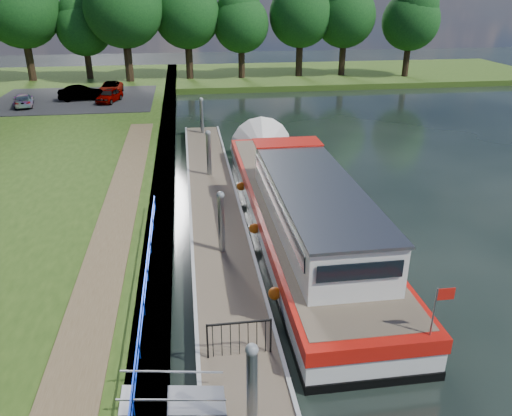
{
  "coord_description": "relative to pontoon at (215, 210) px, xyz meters",
  "views": [
    {
      "loc": [
        -1.14,
        -9.14,
        10.05
      ],
      "look_at": [
        1.62,
        10.23,
        1.4
      ],
      "focal_mm": 35.0,
      "sensor_mm": 36.0,
      "label": 1
    }
  ],
  "objects": [
    {
      "name": "car_d",
      "position": [
        -8.03,
        27.02,
        1.22
      ],
      "size": [
        2.04,
        4.16,
        1.14
      ],
      "primitive_type": "imported",
      "rotation": [
        0.0,
        0.0,
        -0.04
      ],
      "color": "#999999",
      "rests_on": "carpark"
    },
    {
      "name": "mooring_piles",
      "position": [
        0.0,
        0.0,
        1.1
      ],
      "size": [
        0.3,
        27.3,
        3.55
      ],
      "color": "gray",
      "rests_on": "ground"
    },
    {
      "name": "footpath",
      "position": [
        -4.4,
        -5.0,
        0.62
      ],
      "size": [
        1.6,
        40.0,
        0.05
      ],
      "primitive_type": "cube",
      "color": "brown",
      "rests_on": "riverbank"
    },
    {
      "name": "horizon_trees",
      "position": [
        -1.61,
        35.68,
        7.76
      ],
      "size": [
        54.38,
        10.03,
        12.87
      ],
      "color": "#332316",
      "rests_on": "ground"
    },
    {
      "name": "car_c",
      "position": [
        -14.68,
        22.47,
        1.18
      ],
      "size": [
        2.25,
        3.9,
        1.06
      ],
      "primitive_type": "imported",
      "rotation": [
        0.0,
        0.0,
        3.36
      ],
      "color": "#999999",
      "rests_on": "carpark"
    },
    {
      "name": "blue_fence",
      "position": [
        -2.75,
        -10.0,
        1.13
      ],
      "size": [
        0.04,
        18.04,
        0.72
      ],
      "color": "#0C2DBF",
      "rests_on": "riverbank"
    },
    {
      "name": "far_bank",
      "position": [
        12.0,
        39.0,
        0.12
      ],
      "size": [
        60.0,
        18.0,
        0.6
      ],
      "primitive_type": "cube",
      "color": "#2B4614",
      "rests_on": "ground"
    },
    {
      "name": "barge",
      "position": [
        3.6,
        -1.8,
        0.9
      ],
      "size": [
        4.36,
        21.15,
        4.78
      ],
      "color": "black",
      "rests_on": "ground"
    },
    {
      "name": "bank_edge",
      "position": [
        -2.55,
        2.0,
        0.2
      ],
      "size": [
        1.1,
        90.0,
        0.78
      ],
      "primitive_type": "cube",
      "color": "#473D2D",
      "rests_on": "ground"
    },
    {
      "name": "car_a",
      "position": [
        -7.71,
        23.28,
        1.23
      ],
      "size": [
        2.32,
        3.66,
        1.16
      ],
      "primitive_type": "imported",
      "rotation": [
        0.0,
        0.0,
        -0.3
      ],
      "color": "#999999",
      "rests_on": "carpark"
    },
    {
      "name": "pontoon",
      "position": [
        0.0,
        0.0,
        0.0
      ],
      "size": [
        2.5,
        30.0,
        0.56
      ],
      "color": "brown",
      "rests_on": "ground"
    },
    {
      "name": "gangway",
      "position": [
        -1.85,
        -12.5,
        0.44
      ],
      "size": [
        2.58,
        1.0,
        0.92
      ],
      "color": "#A5A8AD",
      "rests_on": "ground"
    },
    {
      "name": "car_b",
      "position": [
        -10.3,
        24.46,
        1.29
      ],
      "size": [
        4.03,
        1.84,
        1.28
      ],
      "primitive_type": "imported",
      "rotation": [
        0.0,
        0.0,
        1.7
      ],
      "color": "#999999",
      "rests_on": "carpark"
    },
    {
      "name": "gate_panel",
      "position": [
        -0.0,
        -10.8,
        0.97
      ],
      "size": [
        1.85,
        0.05,
        1.15
      ],
      "color": "black",
      "rests_on": "ground"
    },
    {
      "name": "carpark",
      "position": [
        -11.0,
        25.0,
        0.62
      ],
      "size": [
        14.0,
        12.0,
        0.06
      ],
      "primitive_type": "cube",
      "color": "black",
      "rests_on": "riverbank"
    }
  ]
}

